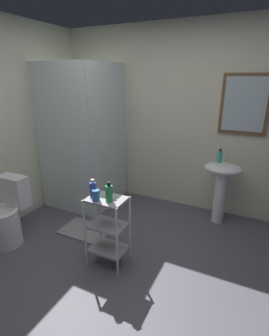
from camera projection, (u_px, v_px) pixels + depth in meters
name	position (u px, v px, depth m)	size (l,w,h in m)	color
ground_plane	(121.00, 283.00, 2.40)	(4.20, 4.20, 0.02)	#53505A
wall_back	(184.00, 120.00, 3.54)	(4.20, 0.14, 2.50)	beige
shower_stall	(87.00, 174.00, 3.77)	(0.92, 0.92, 2.00)	white
pedestal_sink	(222.00, 181.00, 3.23)	(0.46, 0.37, 0.81)	white
sink_faucet	(226.00, 157.00, 3.24)	(0.03, 0.03, 0.10)	silver
toilet	(6.00, 217.00, 2.90)	(0.37, 0.49, 0.76)	white
storage_cart	(108.00, 226.00, 2.51)	(0.38, 0.28, 0.74)	silver
hand_soap_bottle	(220.00, 156.00, 3.17)	(0.05, 0.05, 0.17)	#2DBC99
body_wash_bottle_green	(109.00, 193.00, 2.33)	(0.07, 0.07, 0.19)	green
shampoo_bottle_blue	(93.00, 189.00, 2.41)	(0.06, 0.06, 0.18)	#3248BD
rinse_cup	(96.00, 195.00, 2.35)	(0.07, 0.07, 0.11)	#3870B2
bath_mat	(85.00, 230.00, 3.20)	(0.60, 0.40, 0.02)	gray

